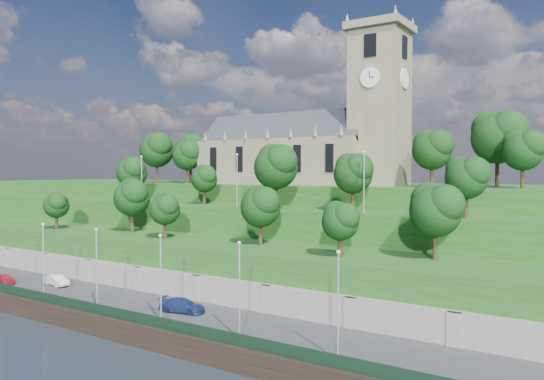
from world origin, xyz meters
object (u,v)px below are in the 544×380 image
Objects in this scene: church at (309,142)px; car_left at (5,279)px; car_middle at (57,280)px; car_right at (182,305)px.

car_left is (-23.73, -42.08, -19.85)m from church.
car_left is 7.59m from car_middle.
car_middle is at bearing -54.30° from car_left.
church is 44.74m from car_right.
church is 46.78m from car_middle.
car_middle is (6.89, 3.18, 0.07)m from car_left.
church is at bearing -14.19° from car_middle.
car_middle is at bearing 77.58° from car_right.
car_middle is (-16.84, -38.91, -19.79)m from church.
car_right is at bearing -74.35° from car_left.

